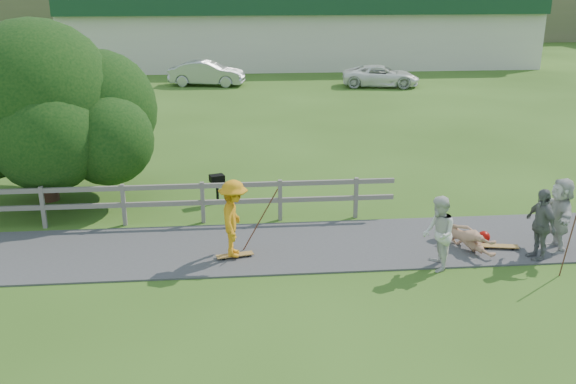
# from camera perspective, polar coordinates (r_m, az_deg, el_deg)

# --- Properties ---
(ground) EXTENTS (260.00, 260.00, 0.00)m
(ground) POSITION_cam_1_polar(r_m,az_deg,el_deg) (13.84, 0.42, -7.41)
(ground) COLOR #315317
(ground) RESTS_ON ground
(path) EXTENTS (34.00, 3.00, 0.04)m
(path) POSITION_cam_1_polar(r_m,az_deg,el_deg) (15.19, -0.15, -4.86)
(path) COLOR #3E3E41
(path) RESTS_ON ground
(fence) EXTENTS (15.05, 0.10, 1.10)m
(fence) POSITION_cam_1_polar(r_m,az_deg,el_deg) (16.90, -16.51, -0.63)
(fence) COLOR slate
(fence) RESTS_ON ground
(strip_mall) EXTENTS (32.50, 10.75, 5.10)m
(strip_mall) POSITION_cam_1_polar(r_m,az_deg,el_deg) (47.73, 1.05, 14.45)
(strip_mall) COLOR silver
(strip_mall) RESTS_ON ground
(skater_rider) EXTENTS (0.76, 1.19, 1.76)m
(skater_rider) POSITION_cam_1_polar(r_m,az_deg,el_deg) (14.31, -4.83, -2.73)
(skater_rider) COLOR orange
(skater_rider) RESTS_ON ground
(skater_fallen) EXTENTS (1.65, 1.08, 0.60)m
(skater_fallen) POSITION_cam_1_polar(r_m,az_deg,el_deg) (15.53, 15.48, -3.92)
(skater_fallen) COLOR tan
(skater_fallen) RESTS_ON ground
(spectator_a) EXTENTS (0.72, 0.87, 1.66)m
(spectator_a) POSITION_cam_1_polar(r_m,az_deg,el_deg) (14.18, 13.23, -3.62)
(spectator_a) COLOR silver
(spectator_a) RESTS_ON ground
(spectator_b) EXTENTS (0.55, 1.03, 1.68)m
(spectator_b) POSITION_cam_1_polar(r_m,az_deg,el_deg) (15.33, 21.53, -2.71)
(spectator_b) COLOR slate
(spectator_b) RESTS_ON ground
(spectator_d) EXTENTS (0.77, 1.70, 1.77)m
(spectator_d) POSITION_cam_1_polar(r_m,az_deg,el_deg) (15.98, 22.98, -1.87)
(spectator_d) COLOR beige
(spectator_d) RESTS_ON ground
(car_silver) EXTENTS (4.52, 2.28, 1.42)m
(car_silver) POSITION_cam_1_polar(r_m,az_deg,el_deg) (38.14, -7.23, 10.42)
(car_silver) COLOR #A7A9AF
(car_silver) RESTS_ON ground
(car_white) EXTENTS (4.68, 2.76, 1.22)m
(car_white) POSITION_cam_1_polar(r_m,az_deg,el_deg) (37.88, 8.25, 10.17)
(car_white) COLOR white
(car_white) RESTS_ON ground
(tree) EXTENTS (6.87, 6.87, 4.20)m
(tree) POSITION_cam_1_polar(r_m,az_deg,el_deg) (19.02, -21.07, 5.32)
(tree) COLOR black
(tree) RESTS_ON ground
(bbq) EXTENTS (0.46, 0.40, 0.84)m
(bbq) POSITION_cam_1_polar(r_m,az_deg,el_deg) (18.04, -6.30, 0.25)
(bbq) COLOR black
(bbq) RESTS_ON ground
(longboard_rider) EXTENTS (0.87, 0.38, 0.09)m
(longboard_rider) POSITION_cam_1_polar(r_m,az_deg,el_deg) (14.64, -4.74, -5.76)
(longboard_rider) COLOR olive
(longboard_rider) RESTS_ON ground
(longboard_fallen) EXTENTS (0.90, 0.38, 0.10)m
(longboard_fallen) POSITION_cam_1_polar(r_m,az_deg,el_deg) (15.84, 18.25, -4.74)
(longboard_fallen) COLOR olive
(longboard_fallen) RESTS_ON ground
(helmet) EXTENTS (0.29, 0.29, 0.29)m
(helmet) POSITION_cam_1_polar(r_m,az_deg,el_deg) (16.10, 17.02, -3.84)
(helmet) COLOR #AB0A05
(helmet) RESTS_ON ground
(pole_rider) EXTENTS (0.03, 0.03, 1.72)m
(pole_rider) POSITION_cam_1_polar(r_m,az_deg,el_deg) (14.71, -2.51, -2.16)
(pole_rider) COLOR #532E21
(pole_rider) RESTS_ON ground
(pole_spec_left) EXTENTS (0.03, 0.03, 1.77)m
(pole_spec_left) POSITION_cam_1_polar(r_m,az_deg,el_deg) (14.71, 23.78, -3.72)
(pole_spec_left) COLOR #532E21
(pole_spec_left) RESTS_ON ground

